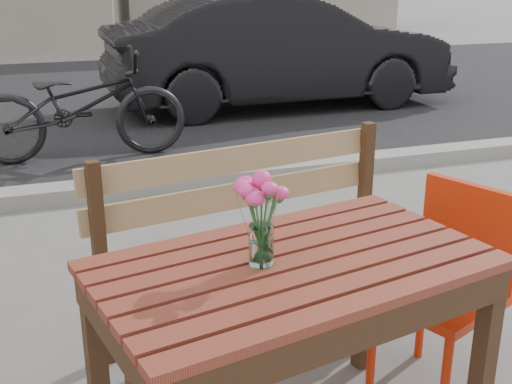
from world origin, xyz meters
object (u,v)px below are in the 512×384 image
main_vase (261,207)px  parked_car (279,50)px  main_table (294,296)px  bicycle (80,105)px  red_chair (451,276)px

main_vase → parked_car: size_ratio=0.07×
main_table → bicycle: bicycle is taller
parked_car → red_chair: bearing=164.9°
main_vase → bicycle: main_vase is taller
main_vase → bicycle: bearing=93.4°
red_chair → main_vase: size_ratio=2.78×
red_chair → bicycle: 4.15m
parked_car → main_vase: bearing=157.5°
parked_car → bicycle: parked_car is taller
parked_car → bicycle: bearing=122.0°
red_chair → bicycle: bicycle is taller
main_table → parked_car: parked_car is taller
main_vase → parked_car: bearing=68.4°
parked_car → bicycle: (-2.56, -1.66, -0.21)m
main_vase → parked_car: 6.30m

